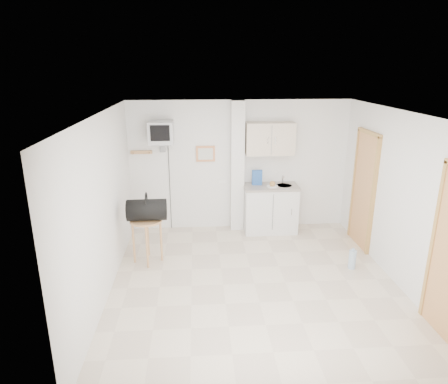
{
  "coord_description": "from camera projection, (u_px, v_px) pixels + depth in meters",
  "views": [
    {
      "loc": [
        -0.82,
        -5.2,
        3.1
      ],
      "look_at": [
        -0.41,
        0.6,
        1.25
      ],
      "focal_mm": 32.0,
      "sensor_mm": 36.0,
      "label": 1
    }
  ],
  "objects": [
    {
      "name": "ground",
      "position": [
        254.0,
        283.0,
        5.94
      ],
      "size": [
        4.5,
        4.5,
        0.0
      ],
      "primitive_type": "plane",
      "color": "beige",
      "rests_on": "ground"
    },
    {
      "name": "round_table",
      "position": [
        147.0,
        227.0,
        6.43
      ],
      "size": [
        0.52,
        0.52,
        0.74
      ],
      "rotation": [
        0.0,
        0.0,
        0.08
      ],
      "color": "#AA7E4D",
      "rests_on": "ground"
    },
    {
      "name": "room_envelope",
      "position": [
        273.0,
        182.0,
        5.57
      ],
      "size": [
        4.24,
        4.54,
        2.55
      ],
      "color": "white",
      "rests_on": "ground"
    },
    {
      "name": "crt_television",
      "position": [
        161.0,
        133.0,
        7.18
      ],
      "size": [
        0.44,
        0.45,
        2.15
      ],
      "color": "slate",
      "rests_on": "ground"
    },
    {
      "name": "kitchenette",
      "position": [
        270.0,
        191.0,
        7.64
      ],
      "size": [
        1.03,
        0.58,
        2.1
      ],
      "color": "silver",
      "rests_on": "ground"
    },
    {
      "name": "duffel_bag",
      "position": [
        147.0,
        210.0,
        6.32
      ],
      "size": [
        0.63,
        0.35,
        0.46
      ],
      "rotation": [
        0.0,
        0.0,
        0.02
      ],
      "color": "black",
      "rests_on": "round_table"
    },
    {
      "name": "water_bottle",
      "position": [
        352.0,
        259.0,
        6.34
      ],
      "size": [
        0.12,
        0.12,
        0.35
      ],
      "color": "#98B1C9",
      "rests_on": "ground"
    }
  ]
}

